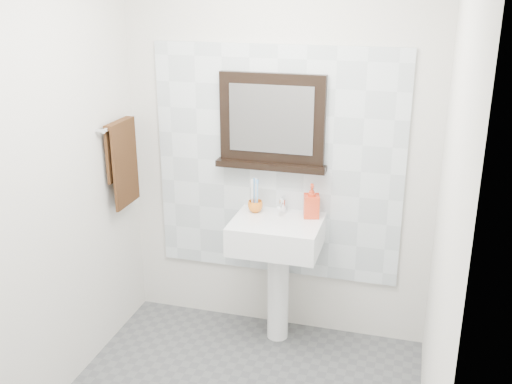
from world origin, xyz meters
TOP-DOWN VIEW (x-y plane):
  - back_wall at (0.00, 1.10)m, footprint 2.00×0.01m
  - front_wall at (0.00, -1.10)m, footprint 2.00×0.01m
  - left_wall at (-1.00, 0.00)m, footprint 0.01×2.20m
  - right_wall at (1.00, 0.00)m, footprint 0.01×2.20m
  - splashback at (0.00, 1.09)m, footprint 1.60×0.02m
  - pedestal_sink at (0.06, 0.87)m, footprint 0.55×0.44m
  - toothbrush_cup at (-0.11, 0.97)m, footprint 0.11×0.11m
  - toothbrushes at (-0.11, 0.97)m, footprint 0.05×0.04m
  - soap_dispenser at (0.25, 0.98)m, footprint 0.12×0.12m
  - framed_mirror at (-0.03, 1.06)m, footprint 0.70×0.11m
  - towel_bar at (-0.95, 0.82)m, footprint 0.07×0.40m
  - hand_towel at (-0.94, 0.82)m, footprint 0.06×0.30m

SIDE VIEW (x-z plane):
  - pedestal_sink at x=0.06m, z-range 0.20..1.16m
  - toothbrush_cup at x=-0.11m, z-range 0.86..0.93m
  - soap_dispenser at x=0.25m, z-range 0.86..1.07m
  - toothbrushes at x=-0.11m, z-range 0.88..1.09m
  - splashback at x=0.00m, z-range 0.40..1.90m
  - hand_towel at x=-0.94m, z-range 0.93..1.48m
  - back_wall at x=0.00m, z-range 0.00..2.50m
  - front_wall at x=0.00m, z-range 0.00..2.50m
  - left_wall at x=-1.00m, z-range 0.00..2.50m
  - right_wall at x=1.00m, z-range 0.00..2.50m
  - towel_bar at x=-0.95m, z-range 1.40..1.43m
  - framed_mirror at x=-0.03m, z-range 1.12..1.72m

